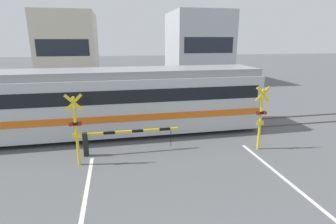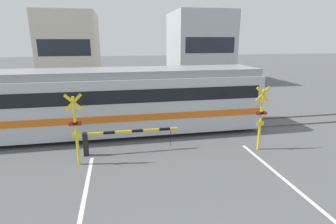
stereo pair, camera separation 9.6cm
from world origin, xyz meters
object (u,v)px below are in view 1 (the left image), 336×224
Objects in this scene: crossing_barrier_near at (112,137)px; pedestrian at (148,94)px; commuter_train at (105,100)px; crossing_barrier_far at (189,101)px; crossing_signal_right at (261,116)px; crossing_signal_left at (76,127)px.

pedestrian reaches higher than crossing_barrier_near.
commuter_train is 3.91× the size of crossing_barrier_near.
crossing_barrier_near is 7.93m from crossing_barrier_far.
crossing_barrier_far is at bearing 101.09° from crossing_signal_right.
crossing_barrier_near is at bearing -130.69° from crossing_barrier_far.
crossing_signal_right reaches higher than crossing_barrier_far.
crossing_barrier_near is 1.43× the size of crossing_signal_right.
crossing_barrier_far is 7.00m from crossing_signal_right.
crossing_signal_right is at bearing -65.80° from pedestrian.
crossing_barrier_far is 9.47m from crossing_signal_left.
crossing_signal_left is at bearing -113.81° from pedestrian.
crossing_barrier_far is (5.17, 6.01, 0.00)m from crossing_barrier_near.
commuter_train is 6.07m from pedestrian.
crossing_barrier_near is at bearing -107.68° from pedestrian.
pedestrian is at bearing 61.49° from commuter_train.
commuter_train reaches higher than crossing_signal_right.
crossing_signal_left is at bearing -133.64° from crossing_barrier_far.
crossing_signal_left reaches higher than pedestrian.
crossing_signal_left is 7.85m from crossing_signal_right.
crossing_barrier_far is 2.49× the size of pedestrian.
commuter_train is at bearing 152.65° from crossing_signal_right.
crossing_signal_left is at bearing 180.00° from crossing_signal_right.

